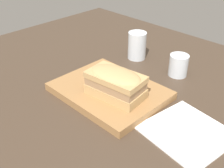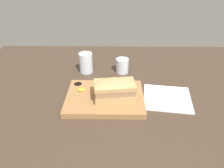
# 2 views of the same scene
# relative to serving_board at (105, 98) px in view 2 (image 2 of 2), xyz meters

# --- Properties ---
(dining_table) EXTENTS (1.58, 1.12, 0.02)m
(dining_table) POSITION_rel_serving_board_xyz_m (0.09, 0.04, -0.02)
(dining_table) COLOR #423326
(dining_table) RESTS_ON ground
(serving_board) EXTENTS (0.32, 0.25, 0.02)m
(serving_board) POSITION_rel_serving_board_xyz_m (0.00, 0.00, 0.00)
(serving_board) COLOR #9E7042
(serving_board) RESTS_ON dining_table
(sandwich) EXTENTS (0.17, 0.11, 0.08)m
(sandwich) POSITION_rel_serving_board_xyz_m (0.04, -0.02, 0.06)
(sandwich) COLOR tan
(sandwich) RESTS_ON serving_board
(mustard_dollop) EXTENTS (0.03, 0.03, 0.01)m
(mustard_dollop) POSITION_rel_serving_board_xyz_m (-0.10, 0.03, 0.02)
(mustard_dollop) COLOR yellow
(mustard_dollop) RESTS_ON serving_board
(water_glass) EXTENTS (0.07, 0.07, 0.10)m
(water_glass) POSITION_rel_serving_board_xyz_m (-0.11, 0.25, 0.03)
(water_glass) COLOR silver
(water_glass) RESTS_ON dining_table
(wine_glass) EXTENTS (0.06, 0.06, 0.07)m
(wine_glass) POSITION_rel_serving_board_xyz_m (0.08, 0.25, 0.02)
(wine_glass) COLOR silver
(wine_glass) RESTS_ON dining_table
(napkin) EXTENTS (0.22, 0.22, 0.00)m
(napkin) POSITION_rel_serving_board_xyz_m (0.27, 0.01, -0.01)
(napkin) COLOR white
(napkin) RESTS_ON dining_table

